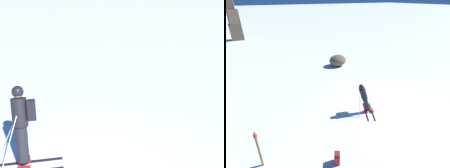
# 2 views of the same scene
# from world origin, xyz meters

# --- Properties ---
(skier) EXTENTS (1.43, 1.72, 1.79)m
(skier) POSITION_xyz_m (-1.68, 0.17, 0.98)
(skier) COLOR black
(skier) RESTS_ON ground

